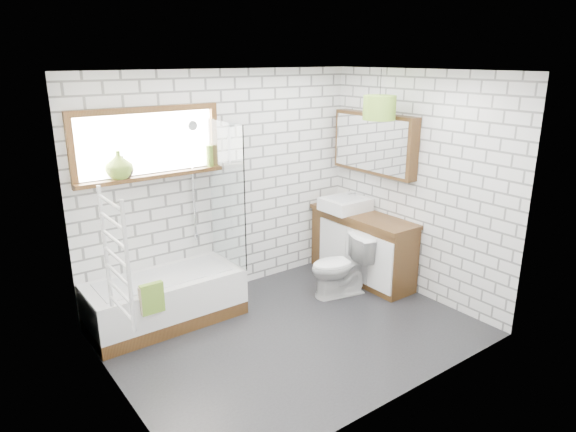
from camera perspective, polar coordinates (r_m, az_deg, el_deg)
floor at (r=5.23m, az=0.69°, el=-12.86°), size 3.40×2.60×0.01m
ceiling at (r=4.52m, az=0.81°, el=15.83°), size 3.40×2.60×0.01m
wall_back at (r=5.78m, az=-7.12°, el=3.44°), size 3.40×0.01×2.50m
wall_front at (r=3.82m, az=12.70°, el=-4.17°), size 3.40×0.01×2.50m
wall_left at (r=3.98m, az=-19.23°, el=-3.85°), size 0.01×2.60×2.50m
wall_right at (r=5.88m, az=14.14°, el=3.28°), size 0.01×2.60×2.50m
window at (r=5.27m, az=-15.21°, el=7.75°), size 1.52×0.16×0.68m
towel_radiator at (r=4.01m, az=-18.55°, el=-4.39°), size 0.06×0.52×1.00m
mirror_cabinet at (r=6.12m, az=9.56°, el=7.95°), size 0.16×1.20×0.70m
shower_riser at (r=5.54m, az=-10.53°, el=3.74°), size 0.02×0.02×1.30m
bathtub at (r=5.45m, az=-13.41°, el=-9.01°), size 1.54×0.68×0.50m
shower_screen at (r=5.41m, az=-6.84°, el=2.48°), size 0.02×0.72×1.50m
towel_green at (r=4.97m, az=-14.86°, el=-8.83°), size 0.22×0.06×0.30m
towel_beige at (r=4.97m, az=-15.05°, el=-8.87°), size 0.21×0.05×0.27m
vanity at (r=6.32m, az=8.21°, el=-3.35°), size 0.46×1.43×0.82m
basin at (r=6.30m, az=6.39°, el=1.32°), size 0.52×0.46×0.15m
tap at (r=6.40m, az=7.45°, el=1.93°), size 0.03×0.03×0.14m
toilet at (r=5.87m, az=5.84°, el=-5.57°), size 0.54×0.76×0.70m
vase_olive at (r=5.17m, az=-18.25°, el=5.21°), size 0.33×0.33×0.27m
vase_dark at (r=5.19m, az=-17.89°, el=4.96°), size 0.27×0.27×0.21m
bottle at (r=5.55m, az=-8.67°, el=6.41°), size 0.09×0.09×0.22m
pendant at (r=5.66m, az=10.12°, el=11.77°), size 0.35×0.35×0.26m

